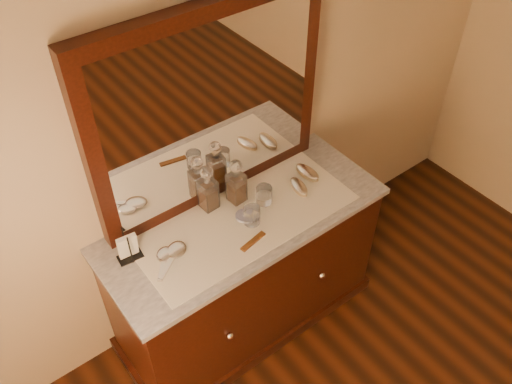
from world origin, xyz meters
The scene contains 18 objects.
dresser_cabinet centered at (0.00, 1.96, 0.41)m, with size 1.40×0.55×0.82m, color black.
dresser_plinth centered at (0.00, 1.96, 0.04)m, with size 1.46×0.59×0.08m, color black.
knob_left centered at (-0.30, 1.67, 0.45)m, with size 0.04×0.04×0.04m, color silver.
knob_right centered at (0.30, 1.67, 0.45)m, with size 0.04×0.04×0.04m, color silver.
marble_top centered at (0.00, 1.96, 0.83)m, with size 1.44×0.59×0.03m, color silver.
mirror_frame centered at (0.00, 2.20, 1.35)m, with size 1.20×0.08×1.00m, color black.
mirror_glass centered at (0.00, 2.17, 1.35)m, with size 1.06×0.01×0.86m, color white.
lace_runner centered at (0.00, 1.94, 0.85)m, with size 1.10×0.45×0.00m, color white.
pin_dish centered at (0.00, 1.95, 0.86)m, with size 0.08×0.08×0.01m, color white.
comb centered at (-0.06, 1.80, 0.86)m, with size 0.15×0.03×0.01m, color brown.
napkin_rack centered at (-0.56, 2.07, 0.92)m, with size 0.12×0.08×0.17m.
decanter_left centered at (-0.09, 2.12, 0.95)m, with size 0.08×0.08×0.26m.
decanter_right centered at (0.04, 2.07, 0.95)m, with size 0.08×0.08×0.26m.
brush_near centered at (0.34, 1.94, 0.87)m, with size 0.09×0.15×0.04m.
brush_far centered at (0.44, 1.99, 0.88)m, with size 0.08×0.16×0.04m.
hand_mirror_outer centered at (-0.44, 1.96, 0.86)m, with size 0.16×0.18×0.02m.
hand_mirror_inner centered at (-0.39, 1.96, 0.86)m, with size 0.22×0.18×0.02m.
tumblers centered at (0.08, 1.94, 0.90)m, with size 0.21×0.16×0.09m.
Camera 1 is at (-1.04, 0.48, 2.76)m, focal length 37.91 mm.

